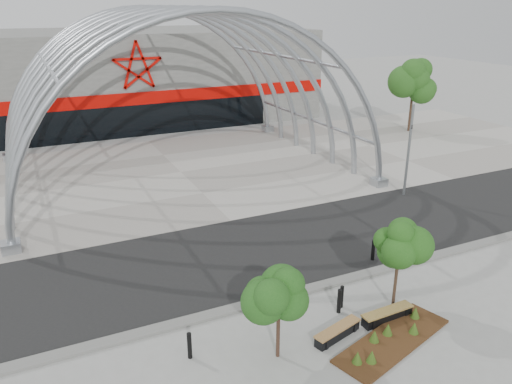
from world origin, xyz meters
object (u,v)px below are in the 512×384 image
at_px(street_tree_0, 279,282).
at_px(street_tree_1, 399,248).
at_px(bench_0, 337,333).
at_px(bench_1, 387,315).
at_px(bollard_2, 342,297).
at_px(signal_pole, 409,149).

height_order(street_tree_0, street_tree_1, street_tree_0).
relative_size(street_tree_0, bench_0, 1.90).
relative_size(street_tree_0, bench_1, 1.82).
distance_m(street_tree_1, bench_0, 3.62).
distance_m(street_tree_0, bollard_2, 4.22).
height_order(bench_0, bollard_2, bollard_2).
height_order(street_tree_1, bench_0, street_tree_1).
bearing_deg(street_tree_1, bollard_2, 154.62).
relative_size(signal_pole, bench_0, 2.70).
bearing_deg(bollard_2, street_tree_1, -25.38).
xyz_separation_m(bench_0, bench_1, (2.08, 0.07, 0.01)).
bearing_deg(street_tree_1, bench_0, -167.39).
bearing_deg(street_tree_0, bench_0, -0.56).
bearing_deg(street_tree_1, signal_pole, 47.53).
height_order(signal_pole, street_tree_1, signal_pole).
bearing_deg(street_tree_1, bench_1, -142.35).
distance_m(bench_0, bollard_2, 1.83).
bearing_deg(street_tree_0, bench_1, 0.65).
bearing_deg(bench_1, street_tree_1, 37.65).
bearing_deg(bench_1, bollard_2, 125.35).
relative_size(signal_pole, street_tree_0, 1.42).
distance_m(signal_pole, bollard_2, 12.68).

